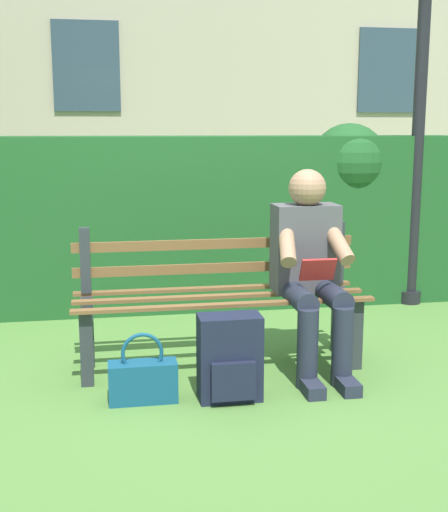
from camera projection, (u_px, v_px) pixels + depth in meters
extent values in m
plane|color=#517F38|center=(221.00, 367.00, 4.05)|extent=(60.00, 60.00, 0.00)
cube|color=#2D3338|center=(355.00, 334.00, 4.00)|extent=(0.07, 0.07, 0.43)
cube|color=#2D3338|center=(87.00, 348.00, 3.73)|extent=(0.07, 0.07, 0.43)
cube|color=#2D3338|center=(338.00, 319.00, 4.29)|extent=(0.07, 0.07, 0.43)
cube|color=#2D3338|center=(88.00, 332.00, 4.03)|extent=(0.07, 0.07, 0.43)
cube|color=brown|center=(216.00, 288.00, 4.16)|extent=(1.72, 0.06, 0.02)
cube|color=brown|center=(221.00, 296.00, 3.97)|extent=(1.72, 0.06, 0.02)
cube|color=brown|center=(227.00, 305.00, 3.77)|extent=(1.72, 0.06, 0.02)
cube|color=#2D3338|center=(338.00, 252.00, 4.25)|extent=(0.06, 0.06, 0.39)
cube|color=#2D3338|center=(85.00, 260.00, 3.98)|extent=(0.06, 0.06, 0.39)
cube|color=brown|center=(216.00, 268.00, 4.13)|extent=(1.72, 0.02, 0.06)
cube|color=brown|center=(216.00, 244.00, 4.10)|extent=(1.72, 0.02, 0.06)
cube|color=#4C4C51|center=(305.00, 248.00, 4.02)|extent=(0.38, 0.22, 0.52)
sphere|color=#A57A5B|center=(307.00, 188.00, 3.94)|extent=(0.22, 0.22, 0.22)
cylinder|color=#232838|center=(331.00, 295.00, 3.88)|extent=(0.13, 0.42, 0.13)
cylinder|color=#232838|center=(298.00, 296.00, 3.85)|extent=(0.13, 0.42, 0.13)
cylinder|color=#232838|center=(342.00, 347.00, 3.73)|extent=(0.12, 0.12, 0.45)
cylinder|color=#232838|center=(307.00, 349.00, 3.69)|extent=(0.12, 0.12, 0.45)
cube|color=#232838|center=(346.00, 384.00, 3.68)|extent=(0.10, 0.24, 0.07)
cube|color=#232838|center=(311.00, 387.00, 3.65)|extent=(0.10, 0.24, 0.07)
cylinder|color=#A57A5B|center=(337.00, 241.00, 3.90)|extent=(0.14, 0.32, 0.26)
cylinder|color=#A57A5B|center=(287.00, 242.00, 3.85)|extent=(0.14, 0.32, 0.26)
cube|color=#B22626|center=(318.00, 270.00, 3.79)|extent=(0.20, 0.07, 0.13)
cube|color=#1E5123|center=(164.00, 222.00, 5.38)|extent=(4.98, 0.68, 1.35)
sphere|color=#1E5123|center=(349.00, 161.00, 5.45)|extent=(0.61, 0.61, 0.61)
cube|color=#334756|center=(388.00, 71.00, 9.89)|extent=(0.90, 0.04, 1.20)
cube|color=#334756|center=(86.00, 66.00, 9.16)|extent=(0.90, 0.04, 1.20)
cube|color=#191E33|center=(230.00, 357.00, 3.54)|extent=(0.33, 0.18, 0.46)
cube|color=#191E33|center=(234.00, 381.00, 3.45)|extent=(0.23, 0.04, 0.20)
cylinder|color=#191E33|center=(244.00, 346.00, 3.66)|extent=(0.04, 0.04, 0.27)
cylinder|color=#191E33|center=(208.00, 348.00, 3.63)|extent=(0.04, 0.04, 0.27)
cube|color=navy|center=(143.00, 382.00, 3.53)|extent=(0.36, 0.14, 0.21)
torus|color=navy|center=(142.00, 353.00, 3.50)|extent=(0.22, 0.02, 0.22)
cylinder|color=black|center=(409.00, 297.00, 5.53)|extent=(0.18, 0.18, 0.10)
cylinder|color=black|center=(419.00, 108.00, 5.25)|extent=(0.10, 0.10, 3.13)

